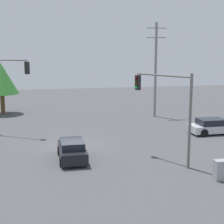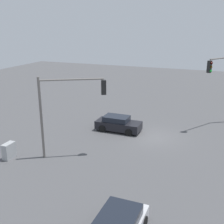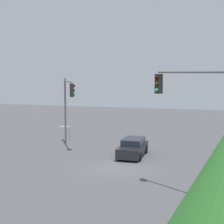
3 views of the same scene
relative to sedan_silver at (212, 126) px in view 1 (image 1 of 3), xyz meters
name	(u,v)px [view 1 (image 1 of 3)]	position (x,y,z in m)	size (l,w,h in m)	color
ground_plane	(72,146)	(-12.66, -1.50, -0.66)	(80.00, 80.00, 0.00)	#4C4C4F
sedan_silver	(212,126)	(0.00, 0.00, 0.00)	(4.10, 2.05, 1.36)	silver
sedan_dark	(72,150)	(-12.95, -4.84, 0.02)	(1.85, 4.10, 1.40)	black
traffic_signal_main	(166,100)	(-6.86, -6.41, 3.52)	(2.62, 4.18, 6.01)	slate
traffic_signal_cross	(3,82)	(-18.11, 3.85, 4.00)	(3.87, 2.59, 6.78)	slate
utility_pole_tall	(156,68)	(-2.43, 8.72, 4.79)	(2.20, 0.28, 10.31)	gray
electrical_cabinet	(223,170)	(-4.78, -10.29, -0.07)	(1.02, 0.51, 1.18)	#9EA0A3
tree_far	(1,79)	(-19.29, 13.73, 3.46)	(3.90, 3.90, 5.94)	brown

